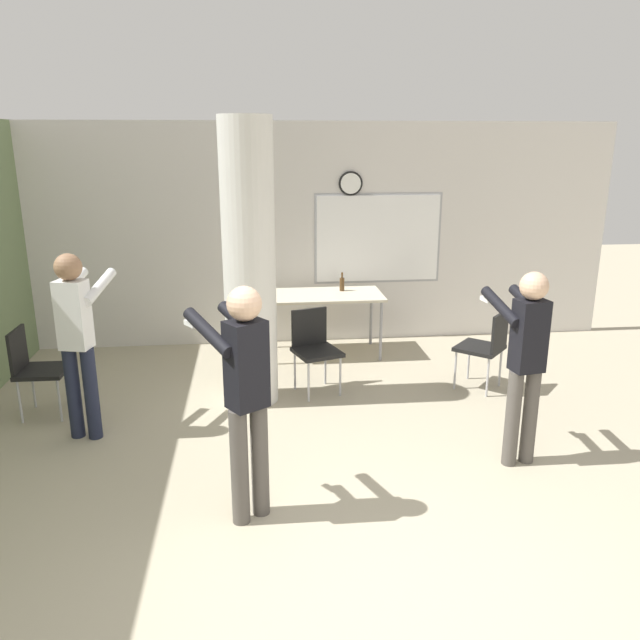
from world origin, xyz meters
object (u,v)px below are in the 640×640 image
(person_playing_side, at_px, (525,353))
(chair_mid_room, at_px, (486,344))
(chair_table_front, at_px, (314,345))
(person_watching_back, at_px, (77,332))
(bottle_on_table, at_px, (342,284))
(person_playing_front, at_px, (245,386))
(folding_table, at_px, (324,298))
(chair_by_left_wall, at_px, (34,365))

(person_playing_side, bearing_deg, chair_mid_room, 79.20)
(chair_table_front, xyz_separation_m, person_watching_back, (-2.14, -0.83, 0.47))
(bottle_on_table, height_order, person_playing_front, person_playing_front)
(chair_mid_room, relative_size, person_playing_front, 0.52)
(folding_table, bearing_deg, person_playing_side, -65.95)
(chair_mid_room, xyz_separation_m, chair_table_front, (-1.81, 0.17, 0.00))
(folding_table, distance_m, person_playing_front, 3.54)
(folding_table, xyz_separation_m, person_watching_back, (-2.38, -1.99, 0.27))
(bottle_on_table, distance_m, chair_mid_room, 2.01)
(person_watching_back, bearing_deg, chair_by_left_wall, 138.23)
(chair_table_front, xyz_separation_m, person_playing_side, (1.51, -1.71, 0.44))
(folding_table, bearing_deg, person_playing_front, -105.26)
(person_playing_front, bearing_deg, person_playing_side, 13.84)
(chair_mid_room, relative_size, person_watching_back, 0.52)
(bottle_on_table, bearing_deg, folding_table, -149.23)
(person_watching_back, bearing_deg, person_playing_side, -13.41)
(chair_mid_room, xyz_separation_m, chair_by_left_wall, (-4.52, -0.15, 0.00))
(person_watching_back, height_order, person_playing_front, person_playing_front)
(bottle_on_table, xyz_separation_m, chair_table_front, (-0.48, -1.30, -0.35))
(person_watching_back, bearing_deg, folding_table, 39.95)
(folding_table, distance_m, person_playing_side, 3.14)
(chair_by_left_wall, xyz_separation_m, person_playing_side, (4.23, -1.38, 0.44))
(person_watching_back, distance_m, person_playing_front, 2.03)
(chair_mid_room, height_order, person_playing_front, person_playing_front)
(chair_by_left_wall, bearing_deg, chair_table_front, 6.74)
(bottle_on_table, relative_size, person_playing_side, 0.14)
(chair_table_front, height_order, person_playing_front, person_playing_front)
(chair_mid_room, distance_m, person_playing_side, 1.63)
(chair_table_front, bearing_deg, chair_mid_room, -5.33)
(folding_table, height_order, person_playing_front, person_playing_front)
(chair_by_left_wall, distance_m, person_playing_side, 4.47)
(chair_table_front, distance_m, chair_by_left_wall, 2.74)
(bottle_on_table, xyz_separation_m, person_playing_side, (1.03, -3.01, 0.09))
(bottle_on_table, xyz_separation_m, chair_by_left_wall, (-3.20, -1.62, -0.35))
(bottle_on_table, bearing_deg, chair_table_front, -110.13)
(person_playing_front, bearing_deg, chair_table_front, 72.81)
(person_playing_side, bearing_deg, chair_table_front, 131.56)
(person_playing_front, xyz_separation_m, person_playing_side, (2.21, 0.54, -0.04))
(bottle_on_table, distance_m, person_playing_side, 3.18)
(chair_mid_room, xyz_separation_m, person_playing_side, (-0.29, -1.54, 0.44))
(chair_by_left_wall, bearing_deg, chair_mid_room, 1.93)
(person_playing_front, bearing_deg, chair_mid_room, 39.77)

